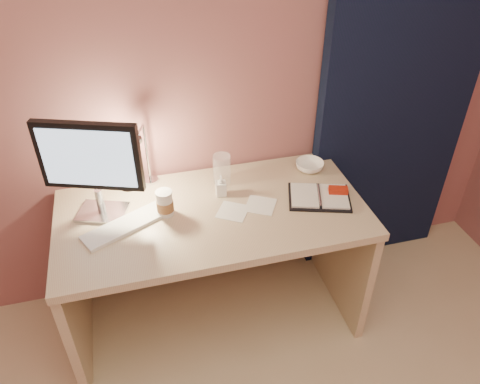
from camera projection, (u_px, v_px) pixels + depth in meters
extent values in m
plane|color=#915458|center=(191.00, 71.00, 2.10)|extent=(3.50, 0.00, 3.50)
cube|color=black|center=(400.00, 84.00, 2.36)|extent=(0.85, 0.08, 2.20)
cube|color=tan|center=(213.00, 214.00, 2.13)|extent=(1.40, 0.70, 0.04)
cube|color=tan|center=(75.00, 297.00, 2.21)|extent=(0.04, 0.66, 0.69)
cube|color=tan|center=(340.00, 247.00, 2.49)|extent=(0.04, 0.66, 0.69)
cube|color=tan|center=(202.00, 222.00, 2.58)|extent=(1.32, 0.03, 0.55)
cube|color=silver|center=(103.00, 212.00, 2.10)|extent=(0.25, 0.22, 0.01)
cylinder|color=silver|center=(100.00, 201.00, 2.07)|extent=(0.03, 0.03, 0.12)
cube|color=black|center=(90.00, 155.00, 1.93)|extent=(0.42, 0.18, 0.31)
cube|color=#ADCCEA|center=(92.00, 158.00, 1.91)|extent=(0.36, 0.14, 0.26)
cube|color=silver|center=(126.00, 225.00, 2.03)|extent=(0.39, 0.27, 0.02)
cube|color=black|center=(319.00, 197.00, 2.20)|extent=(0.34, 0.29, 0.01)
cube|color=silver|center=(304.00, 195.00, 2.19)|extent=(0.18, 0.22, 0.01)
cube|color=silver|center=(334.00, 196.00, 2.19)|extent=(0.18, 0.22, 0.01)
cube|color=#A1220D|center=(338.00, 190.00, 2.20)|extent=(0.10, 0.07, 0.02)
cube|color=silver|center=(261.00, 205.00, 2.15)|extent=(0.18, 0.18, 0.00)
cube|color=silver|center=(233.00, 211.00, 2.12)|extent=(0.18, 0.18, 0.00)
cylinder|color=silver|center=(165.00, 204.00, 2.07)|extent=(0.07, 0.07, 0.11)
cylinder|color=brown|center=(165.00, 205.00, 2.08)|extent=(0.08, 0.08, 0.05)
cylinder|color=silver|center=(164.00, 193.00, 2.04)|extent=(0.07, 0.07, 0.01)
cylinder|color=white|center=(222.00, 169.00, 2.27)|extent=(0.09, 0.09, 0.15)
imported|color=white|center=(310.00, 166.00, 2.38)|extent=(0.16, 0.16, 0.05)
imported|color=silver|center=(221.00, 186.00, 2.19)|extent=(0.05, 0.05, 0.11)
cylinder|color=black|center=(128.00, 173.00, 2.24)|extent=(0.10, 0.10, 0.15)
cylinder|color=silver|center=(151.00, 180.00, 2.31)|extent=(0.08, 0.08, 0.01)
cylinder|color=silver|center=(147.00, 153.00, 2.22)|extent=(0.01, 0.01, 0.29)
cone|color=silver|center=(158.00, 139.00, 2.05)|extent=(0.08, 0.07, 0.06)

